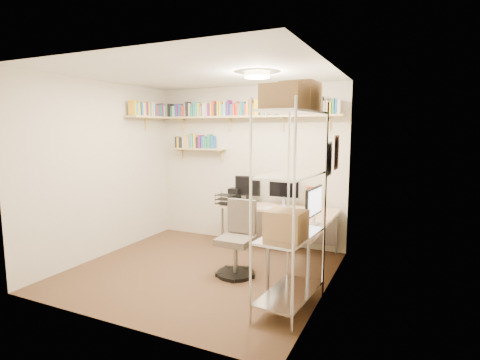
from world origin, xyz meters
name	(u,v)px	position (x,y,z in m)	size (l,w,h in m)	color
ground	(200,271)	(0.00, 0.00, 0.00)	(3.20, 3.20, 0.00)	#422C1C
room_shell	(199,152)	(0.00, 0.00, 1.55)	(3.24, 3.04, 2.52)	beige
wall_shelves	(219,117)	(-0.41, 1.30, 2.03)	(3.12, 1.09, 0.80)	#DEC57D
corner_desk	(276,211)	(0.69, 0.96, 0.67)	(1.81, 1.73, 1.18)	tan
office_chair	(237,244)	(0.48, 0.10, 0.40)	(0.49, 0.51, 0.94)	black
wire_rack	(291,159)	(1.36, -0.53, 1.53)	(0.52, 0.94, 2.29)	silver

